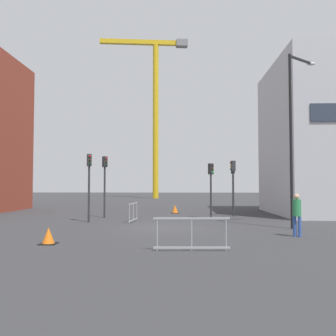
{
  "coord_description": "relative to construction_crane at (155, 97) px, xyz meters",
  "views": [
    {
      "loc": [
        0.84,
        -18.5,
        2.15
      ],
      "look_at": [
        0.0,
        5.14,
        3.22
      ],
      "focal_mm": 39.13,
      "sensor_mm": 36.0,
      "label": 1
    }
  ],
  "objects": [
    {
      "name": "streetlamp_tall",
      "position": [
        9.76,
        -38.99,
        -11.01
      ],
      "size": [
        1.76,
        1.37,
        8.65
      ],
      "color": "black",
      "rests_on": "ground"
    },
    {
      "name": "traffic_cone_striped",
      "position": [
        3.71,
        -29.66,
        -15.78
      ],
      "size": [
        0.62,
        0.62,
        0.63
      ],
      "color": "black",
      "rests_on": "ground"
    },
    {
      "name": "traffic_light_far",
      "position": [
        7.7,
        -32.27,
        -13.52
      ],
      "size": [
        0.39,
        0.28,
        3.77
      ],
      "color": "#2D2D30",
      "rests_on": "ground"
    },
    {
      "name": "traffic_light_crosswalk",
      "position": [
        -1.12,
        -36.47,
        -13.44
      ],
      "size": [
        0.33,
        0.39,
        3.91
      ],
      "color": "#2D2D30",
      "rests_on": "ground"
    },
    {
      "name": "safety_barrier_rear",
      "position": [
        4.5,
        -45.27,
        -15.5
      ],
      "size": [
        2.5,
        0.16,
        1.08
      ],
      "color": "#9EA0A5",
      "rests_on": "ground"
    },
    {
      "name": "ground",
      "position": [
        3.32,
        -38.78,
        -16.07
      ],
      "size": [
        160.0,
        160.0,
        0.0
      ],
      "primitive_type": "plane",
      "color": "#333335"
    },
    {
      "name": "traffic_light_verge",
      "position": [
        8.59,
        -25.83,
        -13.51
      ],
      "size": [
        0.31,
        0.39,
        3.78
      ],
      "color": "#232326",
      "rests_on": "ground"
    },
    {
      "name": "safety_barrier_left_run",
      "position": [
        1.4,
        -36.18,
        -15.51
      ],
      "size": [
        0.28,
        1.94,
        1.08
      ],
      "color": "#9EA0A5",
      "rests_on": "ground"
    },
    {
      "name": "construction_crane",
      "position": [
        0.0,
        0.0,
        0.0
      ],
      "size": [
        13.93,
        2.46,
        25.33
      ],
      "color": "gold",
      "rests_on": "ground"
    },
    {
      "name": "traffic_cone_by_barrier",
      "position": [
        -0.64,
        -44.12,
        -15.79
      ],
      "size": [
        0.6,
        0.6,
        0.6
      ],
      "color": "black",
      "rests_on": "ground"
    },
    {
      "name": "traffic_light_median",
      "position": [
        6.08,
        -33.75,
        -13.69
      ],
      "size": [
        0.36,
        0.37,
        3.51
      ],
      "color": "#2D2D30",
      "rests_on": "ground"
    },
    {
      "name": "traffic_light_island",
      "position": [
        -0.81,
        -33.6,
        -13.39
      ],
      "size": [
        0.37,
        0.36,
        3.99
      ],
      "color": "#2D2D30",
      "rests_on": "ground"
    },
    {
      "name": "pedestrian_walking",
      "position": [
        8.94,
        -41.92,
        -15.04
      ],
      "size": [
        0.34,
        0.34,
        1.77
      ],
      "color": "#33519E",
      "rests_on": "ground"
    }
  ]
}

